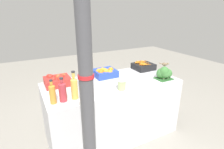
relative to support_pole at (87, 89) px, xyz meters
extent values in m
plane|color=gray|center=(0.59, 0.69, -1.10)|extent=(10.00, 10.00, 0.00)
cube|color=silver|center=(0.59, 0.69, -0.70)|extent=(1.73, 0.79, 0.81)
cylinder|color=#4C4C51|center=(0.00, 0.00, 0.00)|extent=(0.11, 0.11, 2.20)
cylinder|color=red|center=(0.00, 0.00, 0.11)|extent=(0.12, 0.12, 0.03)
cube|color=red|center=(-0.06, 0.92, -0.25)|extent=(0.30, 0.27, 0.09)
sphere|color=red|center=(-0.11, 0.89, -0.21)|extent=(0.06, 0.06, 0.06)
sphere|color=red|center=(-0.13, 1.00, -0.21)|extent=(0.07, 0.07, 0.07)
sphere|color=red|center=(0.00, 0.93, -0.21)|extent=(0.08, 0.08, 0.08)
sphere|color=red|center=(-0.04, 0.85, -0.21)|extent=(0.08, 0.08, 0.08)
sphere|color=red|center=(-0.14, 1.02, -0.21)|extent=(0.07, 0.07, 0.07)
sphere|color=red|center=(-0.02, 0.89, -0.21)|extent=(0.08, 0.08, 0.08)
sphere|color=#BC562D|center=(0.03, 0.98, -0.21)|extent=(0.06, 0.06, 0.06)
sphere|color=#BC562D|center=(-0.04, 0.95, -0.21)|extent=(0.07, 0.07, 0.07)
sphere|color=red|center=(-0.05, 0.97, -0.21)|extent=(0.06, 0.06, 0.06)
cube|color=#2847B7|center=(0.59, 0.92, -0.25)|extent=(0.30, 0.27, 0.09)
sphere|color=orange|center=(0.51, 0.93, -0.22)|extent=(0.09, 0.09, 0.09)
sphere|color=orange|center=(0.58, 0.92, -0.21)|extent=(0.08, 0.08, 0.08)
sphere|color=orange|center=(0.51, 0.87, -0.21)|extent=(0.08, 0.08, 0.08)
sphere|color=orange|center=(0.68, 0.90, -0.21)|extent=(0.08, 0.08, 0.08)
sphere|color=orange|center=(0.58, 0.87, -0.21)|extent=(0.09, 0.09, 0.09)
sphere|color=orange|center=(0.57, 0.94, -0.21)|extent=(0.08, 0.08, 0.08)
sphere|color=orange|center=(0.59, 0.86, -0.21)|extent=(0.08, 0.08, 0.08)
sphere|color=orange|center=(0.63, 0.83, -0.22)|extent=(0.07, 0.07, 0.07)
cube|color=black|center=(1.27, 0.92, -0.25)|extent=(0.30, 0.27, 0.09)
cone|color=orange|center=(1.24, 0.86, -0.20)|extent=(0.13, 0.03, 0.02)
cone|color=orange|center=(1.26, 0.97, -0.20)|extent=(0.17, 0.04, 0.02)
cone|color=orange|center=(1.33, 0.98, -0.19)|extent=(0.13, 0.05, 0.02)
cone|color=orange|center=(1.27, 1.04, -0.19)|extent=(0.14, 0.06, 0.03)
cone|color=orange|center=(1.27, 0.86, -0.18)|extent=(0.15, 0.07, 0.02)
cone|color=orange|center=(1.21, 0.96, -0.19)|extent=(0.14, 0.07, 0.03)
cone|color=orange|center=(1.23, 0.89, -0.19)|extent=(0.14, 0.04, 0.03)
cone|color=orange|center=(1.25, 0.82, -0.19)|extent=(0.15, 0.07, 0.02)
cone|color=orange|center=(1.29, 0.98, -0.20)|extent=(0.16, 0.08, 0.03)
cone|color=orange|center=(1.28, 0.89, -0.19)|extent=(0.16, 0.07, 0.03)
cube|color=#2D602D|center=(1.25, 0.46, -0.29)|extent=(0.22, 0.18, 0.01)
ellipsoid|color=#427F3D|center=(1.25, 0.48, -0.22)|extent=(0.10, 0.10, 0.12)
cylinder|color=#B2C693|center=(1.25, 0.48, -0.28)|extent=(0.03, 0.03, 0.02)
ellipsoid|color=#427F3D|center=(1.31, 0.44, -0.22)|extent=(0.10, 0.10, 0.12)
cylinder|color=#B2C693|center=(1.31, 0.44, -0.28)|extent=(0.03, 0.03, 0.02)
ellipsoid|color=#427F3D|center=(1.24, 0.44, -0.19)|extent=(0.12, 0.12, 0.15)
cylinder|color=#B2C693|center=(1.24, 0.44, -0.28)|extent=(0.03, 0.03, 0.02)
ellipsoid|color=#427F3D|center=(1.26, 0.45, -0.22)|extent=(0.15, 0.15, 0.12)
cylinder|color=#B2C693|center=(1.26, 0.45, -0.28)|extent=(0.03, 0.03, 0.02)
ellipsoid|color=#427F3D|center=(1.22, 0.48, -0.22)|extent=(0.12, 0.12, 0.13)
cylinder|color=#B2C693|center=(1.22, 0.48, -0.28)|extent=(0.03, 0.03, 0.02)
cylinder|color=gold|center=(-0.19, 0.46, -0.21)|extent=(0.06, 0.06, 0.18)
cone|color=gold|center=(-0.19, 0.46, -0.11)|extent=(0.06, 0.06, 0.02)
cylinder|color=gold|center=(-0.19, 0.46, -0.08)|extent=(0.03, 0.03, 0.04)
cylinder|color=#2D2D33|center=(-0.19, 0.46, -0.05)|extent=(0.03, 0.03, 0.01)
cylinder|color=#B2333D|center=(-0.10, 0.46, -0.20)|extent=(0.08, 0.08, 0.19)
cone|color=#B2333D|center=(-0.10, 0.46, -0.10)|extent=(0.08, 0.08, 0.02)
cylinder|color=#B2333D|center=(-0.10, 0.46, -0.07)|extent=(0.03, 0.03, 0.04)
cylinder|color=#2D2D33|center=(-0.10, 0.46, -0.05)|extent=(0.04, 0.04, 0.01)
cylinder|color=gold|center=(0.03, 0.46, -0.19)|extent=(0.07, 0.07, 0.21)
cone|color=gold|center=(0.03, 0.46, -0.08)|extent=(0.07, 0.07, 0.03)
cylinder|color=gold|center=(0.03, 0.46, -0.04)|extent=(0.03, 0.03, 0.05)
cylinder|color=#2D2D33|center=(0.03, 0.46, 0.00)|extent=(0.04, 0.04, 0.01)
cylinder|color=#B2C684|center=(0.57, 0.43, -0.24)|extent=(0.09, 0.09, 0.11)
cylinder|color=white|center=(0.57, 0.43, -0.18)|extent=(0.10, 0.10, 0.01)
cube|color=#4C3D2D|center=(1.25, 0.47, -0.11)|extent=(0.02, 0.02, 0.01)
ellipsoid|color=#7A664C|center=(1.25, 0.47, -0.09)|extent=(0.07, 0.08, 0.04)
sphere|color=#897556|center=(1.28, 0.43, -0.08)|extent=(0.03, 0.03, 0.03)
cone|color=#4C3D28|center=(1.29, 0.42, -0.08)|extent=(0.02, 0.02, 0.01)
cube|color=#7A664C|center=(1.22, 0.51, -0.09)|extent=(0.04, 0.04, 0.01)
camera|label=1|loc=(-0.40, -1.17, 0.56)|focal=28.00mm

